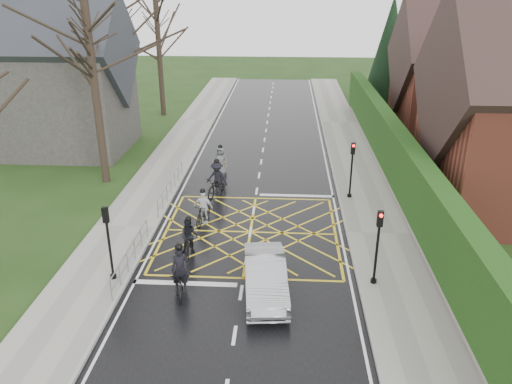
# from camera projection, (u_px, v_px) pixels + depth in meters

# --- Properties ---
(ground) EXTENTS (120.00, 120.00, 0.00)m
(ground) POSITION_uv_depth(u_px,v_px,m) (250.00, 232.00, 23.59)
(ground) COLOR black
(ground) RESTS_ON ground
(road) EXTENTS (9.00, 80.00, 0.01)m
(road) POSITION_uv_depth(u_px,v_px,m) (250.00, 232.00, 23.59)
(road) COLOR black
(road) RESTS_ON ground
(sidewalk_right) EXTENTS (3.00, 80.00, 0.15)m
(sidewalk_right) POSITION_uv_depth(u_px,v_px,m) (379.00, 234.00, 23.23)
(sidewalk_right) COLOR gray
(sidewalk_right) RESTS_ON ground
(sidewalk_left) EXTENTS (3.00, 80.00, 0.15)m
(sidewalk_left) POSITION_uv_depth(u_px,v_px,m) (126.00, 227.00, 23.90)
(sidewalk_left) COLOR gray
(sidewalk_left) RESTS_ON ground
(stone_wall) EXTENTS (0.50, 38.00, 0.70)m
(stone_wall) POSITION_uv_depth(u_px,v_px,m) (393.00, 182.00, 28.54)
(stone_wall) COLOR slate
(stone_wall) RESTS_ON ground
(hedge) EXTENTS (0.90, 38.00, 2.80)m
(hedge) POSITION_uv_depth(u_px,v_px,m) (396.00, 153.00, 27.86)
(hedge) COLOR #14340E
(hedge) RESTS_ON stone_wall
(house_far) EXTENTS (9.80, 8.80, 10.30)m
(house_far) POSITION_uv_depth(u_px,v_px,m) (462.00, 76.00, 37.62)
(house_far) COLOR brown
(house_far) RESTS_ON ground
(conifer) EXTENTS (4.60, 4.60, 10.00)m
(conifer) POSITION_uv_depth(u_px,v_px,m) (389.00, 53.00, 44.95)
(conifer) COLOR black
(conifer) RESTS_ON ground
(church) EXTENTS (8.80, 7.80, 11.00)m
(church) POSITION_uv_depth(u_px,v_px,m) (62.00, 79.00, 33.47)
(church) COLOR #2D2B28
(church) RESTS_ON ground
(tree_near) EXTENTS (9.24, 9.24, 11.44)m
(tree_near) POSITION_uv_depth(u_px,v_px,m) (89.00, 43.00, 26.53)
(tree_near) COLOR black
(tree_near) RESTS_ON ground
(tree_mid) EXTENTS (10.08, 10.08, 12.48)m
(tree_mid) POSITION_uv_depth(u_px,v_px,m) (117.00, 19.00, 33.67)
(tree_mid) COLOR black
(tree_mid) RESTS_ON ground
(tree_far) EXTENTS (8.40, 8.40, 10.40)m
(tree_far) POSITION_uv_depth(u_px,v_px,m) (158.00, 30.00, 41.54)
(tree_far) COLOR black
(tree_far) RESTS_ON ground
(railing_south) EXTENTS (0.05, 5.04, 1.03)m
(railing_south) POSITION_uv_depth(u_px,v_px,m) (131.00, 252.00, 20.33)
(railing_south) COLOR slate
(railing_south) RESTS_ON ground
(railing_north) EXTENTS (0.05, 6.04, 1.03)m
(railing_north) POSITION_uv_depth(u_px,v_px,m) (171.00, 183.00, 27.22)
(railing_north) COLOR slate
(railing_north) RESTS_ON ground
(traffic_light_ne) EXTENTS (0.24, 0.31, 3.21)m
(traffic_light_ne) POSITION_uv_depth(u_px,v_px,m) (351.00, 171.00, 26.52)
(traffic_light_ne) COLOR black
(traffic_light_ne) RESTS_ON ground
(traffic_light_se) EXTENTS (0.24, 0.31, 3.21)m
(traffic_light_se) POSITION_uv_depth(u_px,v_px,m) (377.00, 248.00, 18.79)
(traffic_light_se) COLOR black
(traffic_light_se) RESTS_ON ground
(traffic_light_sw) EXTENTS (0.24, 0.31, 3.21)m
(traffic_light_sw) POSITION_uv_depth(u_px,v_px,m) (109.00, 244.00, 19.10)
(traffic_light_sw) COLOR black
(traffic_light_sw) RESTS_ON ground
(cyclist_rear) EXTENTS (1.18, 2.23, 2.06)m
(cyclist_rear) POSITION_uv_depth(u_px,v_px,m) (180.00, 277.00, 18.80)
(cyclist_rear) COLOR black
(cyclist_rear) RESTS_ON ground
(cyclist_back) EXTENTS (0.81, 1.79, 1.79)m
(cyclist_back) POSITION_uv_depth(u_px,v_px,m) (189.00, 240.00, 21.48)
(cyclist_back) COLOR black
(cyclist_back) RESTS_ON ground
(cyclist_mid) EXTENTS (1.41, 2.27, 2.08)m
(cyclist_mid) POSITION_uv_depth(u_px,v_px,m) (217.00, 182.00, 27.49)
(cyclist_mid) COLOR black
(cyclist_mid) RESTS_ON ground
(cyclist_front) EXTENTS (1.04, 1.88, 1.81)m
(cyclist_front) POSITION_uv_depth(u_px,v_px,m) (203.00, 211.00, 24.22)
(cyclist_front) COLOR black
(cyclist_front) RESTS_ON ground
(cyclist_lead) EXTENTS (1.13, 2.10, 1.94)m
(cyclist_lead) POSITION_uv_depth(u_px,v_px,m) (221.00, 165.00, 30.28)
(cyclist_lead) COLOR #BE8E17
(cyclist_lead) RESTS_ON ground
(car) EXTENTS (1.96, 4.51, 1.44)m
(car) POSITION_uv_depth(u_px,v_px,m) (265.00, 277.00, 18.70)
(car) COLOR #A5A6AC
(car) RESTS_ON ground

